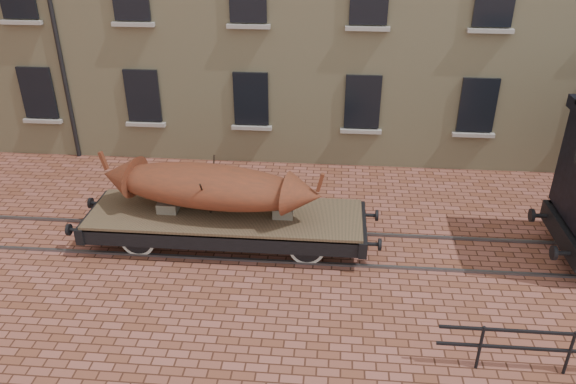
{
  "coord_description": "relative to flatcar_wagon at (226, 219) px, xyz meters",
  "views": [
    {
      "loc": [
        0.14,
        -11.87,
        7.91
      ],
      "look_at": [
        -0.94,
        0.5,
        1.3
      ],
      "focal_mm": 35.0,
      "sensor_mm": 36.0,
      "label": 1
    }
  ],
  "objects": [
    {
      "name": "rail_track",
      "position": [
        2.46,
        -0.0,
        -0.69
      ],
      "size": [
        30.0,
        1.52,
        0.06
      ],
      "color": "#59595E",
      "rests_on": "ground"
    },
    {
      "name": "iron_boat",
      "position": [
        -0.38,
        -0.0,
        0.92
      ],
      "size": [
        5.64,
        2.19,
        1.4
      ],
      "color": "maroon",
      "rests_on": "flatcar_wagon"
    },
    {
      "name": "flatcar_wagon",
      "position": [
        0.0,
        0.0,
        0.0
      ],
      "size": [
        7.64,
        2.07,
        1.15
      ],
      "color": "brown",
      "rests_on": "ground"
    },
    {
      "name": "ground",
      "position": [
        2.46,
        -0.0,
        -0.72
      ],
      "size": [
        90.0,
        90.0,
        0.0
      ],
      "primitive_type": "plane",
      "color": "brown"
    }
  ]
}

